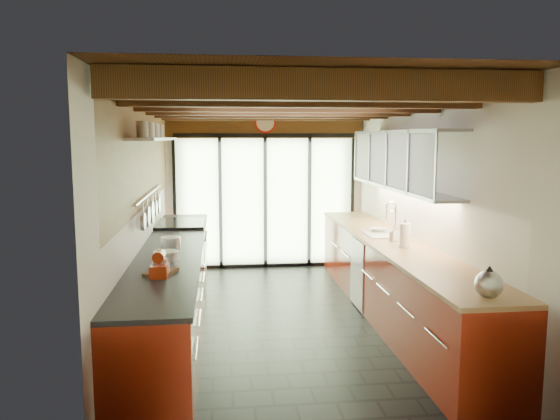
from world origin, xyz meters
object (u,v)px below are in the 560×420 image
object	(u,v)px
stand_mixer	(160,266)
paper_towel	(405,236)
bowl	(378,230)
kettle	(489,282)
soap_bottle	(394,234)

from	to	relation	value
stand_mixer	paper_towel	distance (m)	2.72
stand_mixer	bowl	bearing A→B (deg)	37.63
kettle	bowl	bearing A→B (deg)	90.00
stand_mixer	paper_towel	size ratio (longest dim) A/B	0.83
paper_towel	kettle	bearing A→B (deg)	-90.00
bowl	stand_mixer	bearing A→B (deg)	-142.37
paper_towel	soap_bottle	world-z (taller)	paper_towel
soap_bottle	bowl	distance (m)	0.63
paper_towel	bowl	size ratio (longest dim) A/B	1.53
kettle	paper_towel	size ratio (longest dim) A/B	0.93
paper_towel	soap_bottle	bearing A→B (deg)	90.00
kettle	soap_bottle	size ratio (longest dim) A/B	1.73
soap_bottle	kettle	bearing A→B (deg)	-90.00
paper_towel	soap_bottle	distance (m)	0.37
kettle	soap_bottle	xyz separation A→B (m)	(0.00, 2.25, -0.03)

